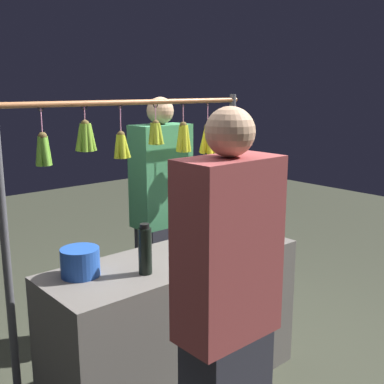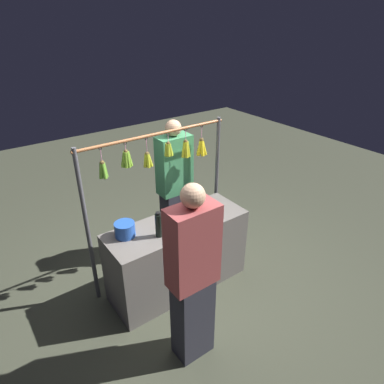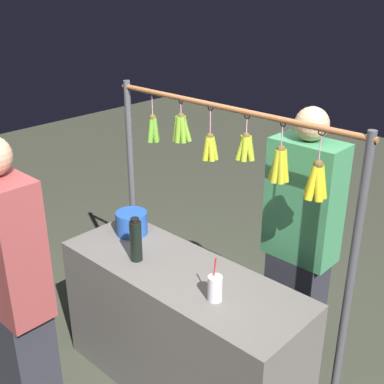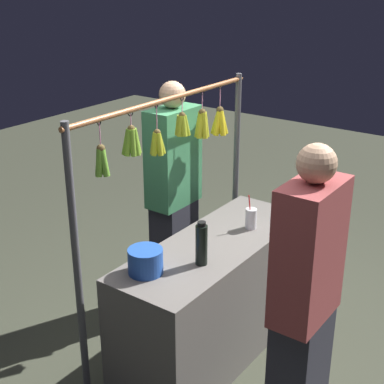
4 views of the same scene
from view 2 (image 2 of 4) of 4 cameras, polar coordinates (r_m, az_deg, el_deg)
The scene contains 8 objects.
ground_plane at distance 4.16m, azimuth -2.23°, elevation -14.99°, with size 12.00×12.00×0.00m, color #3C3F31.
market_counter at distance 3.89m, azimuth -2.34°, elevation -10.41°, with size 1.56×0.56×0.85m, color #66605B.
display_rack at distance 3.72m, azimuth -5.36°, elevation 2.81°, with size 1.73×0.13×1.76m.
water_bottle at distance 3.38m, azimuth -5.55°, elevation -5.46°, with size 0.07×0.07×0.27m.
blue_bucket at distance 3.46m, azimuth -11.12°, elevation -6.16°, with size 0.20×0.20×0.15m, color #2452B3.
drink_cup at distance 3.71m, azimuth 2.30°, elevation -3.18°, with size 0.08×0.08×0.24m.
vendor_person at distance 4.27m, azimuth -2.86°, elevation 0.44°, with size 0.42×0.23×1.75m.
customer_person at distance 2.93m, azimuth 0.11°, elevation -14.32°, with size 0.41×0.22×1.75m.
Camera 2 is at (1.67, 2.56, 2.83)m, focal length 32.02 mm.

